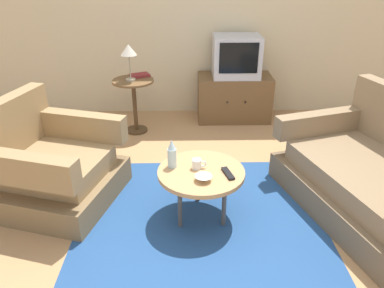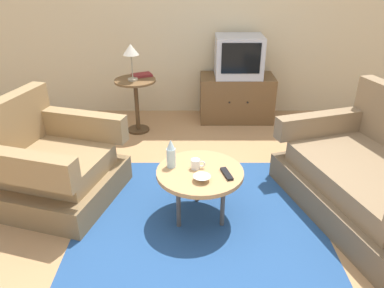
# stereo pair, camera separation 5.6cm
# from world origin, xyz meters

# --- Properties ---
(ground_plane) EXTENTS (16.00, 16.00, 0.00)m
(ground_plane) POSITION_xyz_m (0.00, 0.00, 0.00)
(ground_plane) COLOR #AD7F51
(back_wall) EXTENTS (9.00, 0.12, 2.70)m
(back_wall) POSITION_xyz_m (0.00, 2.36, 1.35)
(back_wall) COLOR #CCB78E
(back_wall) RESTS_ON ground
(area_rug) EXTENTS (2.00, 1.78, 0.00)m
(area_rug) POSITION_xyz_m (-0.04, -0.06, 0.00)
(area_rug) COLOR navy
(area_rug) RESTS_ON ground
(armchair) EXTENTS (1.17, 1.18, 0.90)m
(armchair) POSITION_xyz_m (-1.34, 0.23, 0.31)
(armchair) COLOR brown
(armchair) RESTS_ON ground
(couch) EXTENTS (1.41, 1.76, 0.94)m
(couch) POSITION_xyz_m (1.43, 0.03, 0.29)
(couch) COLOR brown
(couch) RESTS_ON ground
(coffee_table) EXTENTS (0.69, 0.69, 0.44)m
(coffee_table) POSITION_xyz_m (-0.04, -0.06, 0.41)
(coffee_table) COLOR tan
(coffee_table) RESTS_ON ground
(side_table) EXTENTS (0.49, 0.49, 0.66)m
(side_table) POSITION_xyz_m (-0.78, 1.64, 0.47)
(side_table) COLOR brown
(side_table) RESTS_ON ground
(tv_stand) EXTENTS (0.94, 0.50, 0.58)m
(tv_stand) POSITION_xyz_m (0.47, 2.02, 0.29)
(tv_stand) COLOR brown
(tv_stand) RESTS_ON ground
(television) EXTENTS (0.58, 0.46, 0.50)m
(television) POSITION_xyz_m (0.47, 2.02, 0.84)
(television) COLOR #B7B7BC
(television) RESTS_ON tv_stand
(table_lamp) EXTENTS (0.18, 0.18, 0.42)m
(table_lamp) POSITION_xyz_m (-0.80, 1.62, 0.99)
(table_lamp) COLOR #9E937A
(table_lamp) RESTS_ON side_table
(vase) EXTENTS (0.07, 0.07, 0.24)m
(vase) POSITION_xyz_m (-0.27, -0.00, 0.56)
(vase) COLOR silver
(vase) RESTS_ON coffee_table
(mug) EXTENTS (0.12, 0.07, 0.08)m
(mug) POSITION_xyz_m (-0.08, -0.03, 0.48)
(mug) COLOR white
(mug) RESTS_ON coffee_table
(bowl) EXTENTS (0.13, 0.13, 0.04)m
(bowl) POSITION_xyz_m (-0.03, -0.21, 0.46)
(bowl) COLOR silver
(bowl) RESTS_ON coffee_table
(tv_remote_dark) EXTENTS (0.09, 0.18, 0.02)m
(tv_remote_dark) POSITION_xyz_m (0.16, -0.13, 0.45)
(tv_remote_dark) COLOR black
(tv_remote_dark) RESTS_ON coffee_table
(book) EXTENTS (0.27, 0.23, 0.03)m
(book) POSITION_xyz_m (-0.71, 1.78, 0.67)
(book) COLOR maroon
(book) RESTS_ON side_table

